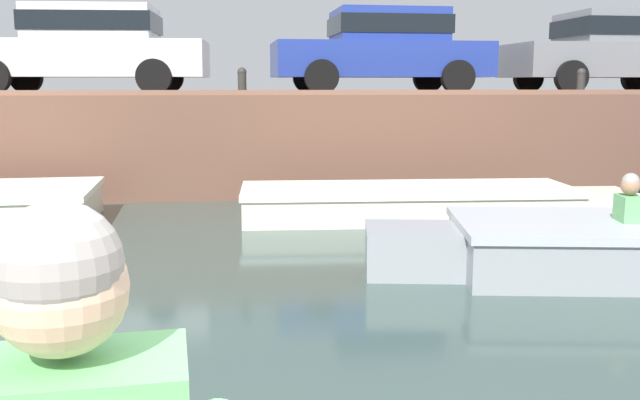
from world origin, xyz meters
name	(u,v)px	position (x,y,z in m)	size (l,w,h in m)	color
ground_plane	(311,285)	(0.00, 5.06, 0.00)	(400.00, 400.00, 0.00)	#384C47
far_quay_wall	(270,135)	(0.00, 13.11, 0.86)	(60.00, 6.00, 1.72)	brown
far_wall_coping	(278,92)	(0.00, 10.23, 1.76)	(60.00, 0.24, 0.08)	brown
boat_moored_central_cream	(423,202)	(1.95, 8.30, 0.23)	(5.66, 1.78, 0.45)	silver
car_left_inner_white	(88,46)	(-3.28, 11.90, 2.57)	(4.37, 2.03, 1.54)	white
car_centre_blue	(383,48)	(2.07, 11.91, 2.57)	(4.02, 2.08, 1.54)	#233893
car_right_inner_grey	(611,49)	(6.60, 11.91, 2.56)	(3.90, 2.08, 1.54)	slate
mooring_bollard_mid	(242,80)	(-0.57, 10.36, 1.96)	(0.15, 0.15, 0.45)	#2D2B28
mooring_bollard_east	(581,80)	(5.25, 10.36, 1.96)	(0.15, 0.15, 0.45)	#2D2B28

